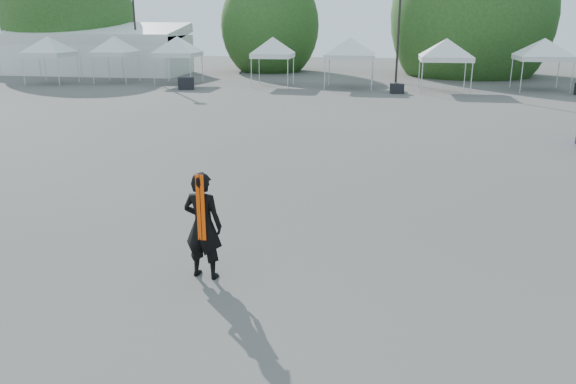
# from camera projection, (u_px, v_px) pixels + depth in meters

# --- Properties ---
(ground) EXTENTS (120.00, 120.00, 0.00)m
(ground) POSITION_uv_depth(u_px,v_px,m) (279.00, 242.00, 11.77)
(ground) COLOR #474442
(ground) RESTS_ON ground
(marquee) EXTENTS (15.00, 6.25, 4.23)m
(marquee) POSITION_uv_depth(u_px,v_px,m) (97.00, 50.00, 47.61)
(marquee) COLOR silver
(marquee) RESTS_ON ground
(light_pole_west) EXTENTS (0.60, 0.25, 10.30)m
(light_pole_west) POSITION_uv_depth(u_px,v_px,m) (133.00, 2.00, 44.92)
(light_pole_west) COLOR black
(light_pole_west) RESTS_ON ground
(light_pole_east) EXTENTS (0.60, 0.25, 9.80)m
(light_pole_east) POSITION_uv_depth(u_px,v_px,m) (400.00, 4.00, 39.85)
(light_pole_east) COLOR black
(light_pole_east) RESTS_ON ground
(tree_far_w) EXTENTS (4.80, 4.80, 7.30)m
(tree_far_w) POSITION_uv_depth(u_px,v_px,m) (69.00, 19.00, 50.30)
(tree_far_w) COLOR #382314
(tree_far_w) RESTS_ON ground
(tree_mid_w) EXTENTS (4.16, 4.16, 6.33)m
(tree_mid_w) POSITION_uv_depth(u_px,v_px,m) (270.00, 26.00, 49.57)
(tree_mid_w) COLOR #382314
(tree_mid_w) RESTS_ON ground
(tree_mid_e) EXTENTS (5.12, 5.12, 7.79)m
(tree_mid_e) POSITION_uv_depth(u_px,v_px,m) (472.00, 15.00, 45.72)
(tree_mid_e) COLOR #382314
(tree_mid_e) RESTS_ON ground
(tent_a) EXTENTS (4.04, 4.04, 3.88)m
(tent_a) POSITION_uv_depth(u_px,v_px,m) (48.00, 40.00, 39.91)
(tent_a) COLOR silver
(tent_a) RESTS_ON ground
(tent_b) EXTENTS (3.77, 3.77, 3.88)m
(tent_b) POSITION_uv_depth(u_px,v_px,m) (114.00, 40.00, 40.56)
(tent_b) COLOR silver
(tent_b) RESTS_ON ground
(tent_c) EXTENTS (4.08, 4.08, 3.88)m
(tent_c) POSITION_uv_depth(u_px,v_px,m) (177.00, 40.00, 39.76)
(tent_c) COLOR silver
(tent_c) RESTS_ON ground
(tent_d) EXTENTS (3.83, 3.83, 3.88)m
(tent_d) POSITION_uv_depth(u_px,v_px,m) (273.00, 41.00, 38.49)
(tent_d) COLOR silver
(tent_d) RESTS_ON ground
(tent_e) EXTENTS (4.63, 4.63, 3.88)m
(tent_e) POSITION_uv_depth(u_px,v_px,m) (350.00, 41.00, 37.52)
(tent_e) COLOR silver
(tent_e) RESTS_ON ground
(tent_f) EXTENTS (4.50, 4.50, 3.88)m
(tent_f) POSITION_uv_depth(u_px,v_px,m) (447.00, 43.00, 35.48)
(tent_f) COLOR silver
(tent_f) RESTS_ON ground
(tent_g) EXTENTS (4.54, 4.54, 3.88)m
(tent_g) POSITION_uv_depth(u_px,v_px,m) (545.00, 42.00, 36.07)
(tent_g) COLOR silver
(tent_g) RESTS_ON ground
(man) EXTENTS (0.78, 0.58, 1.97)m
(man) POSITION_uv_depth(u_px,v_px,m) (203.00, 225.00, 9.94)
(man) COLOR black
(man) RESTS_ON ground
(crate_west) EXTENTS (1.17, 1.01, 0.78)m
(crate_west) POSITION_uv_depth(u_px,v_px,m) (186.00, 83.00, 37.35)
(crate_west) COLOR black
(crate_west) RESTS_ON ground
(crate_mid) EXTENTS (0.89, 0.75, 0.62)m
(crate_mid) POSITION_uv_depth(u_px,v_px,m) (397.00, 88.00, 35.32)
(crate_mid) COLOR black
(crate_mid) RESTS_ON ground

